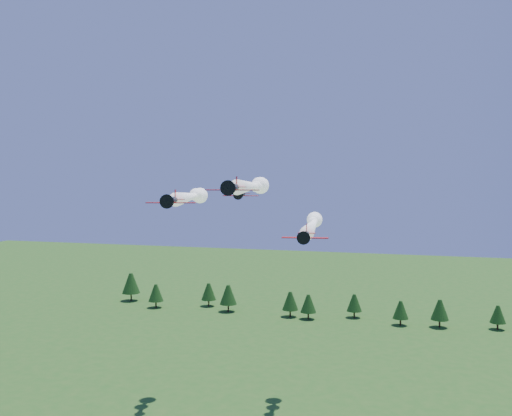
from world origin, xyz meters
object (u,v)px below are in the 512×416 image
(plane_lead, at_px, (252,186))
(plane_right, at_px, (313,224))
(plane_left, at_px, (191,196))
(plane_slot, at_px, (241,194))

(plane_lead, relative_size, plane_right, 0.95)
(plane_left, relative_size, plane_right, 0.98)
(plane_left, bearing_deg, plane_lead, -35.27)
(plane_lead, bearing_deg, plane_left, 150.24)
(plane_slot, bearing_deg, plane_right, 49.79)
(plane_right, relative_size, plane_slot, 6.04)
(plane_lead, height_order, plane_slot, plane_lead)
(plane_right, xyz_separation_m, plane_slot, (-10.49, -17.37, 6.74))
(plane_left, distance_m, plane_slot, 18.78)
(plane_left, height_order, plane_slot, plane_slot)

